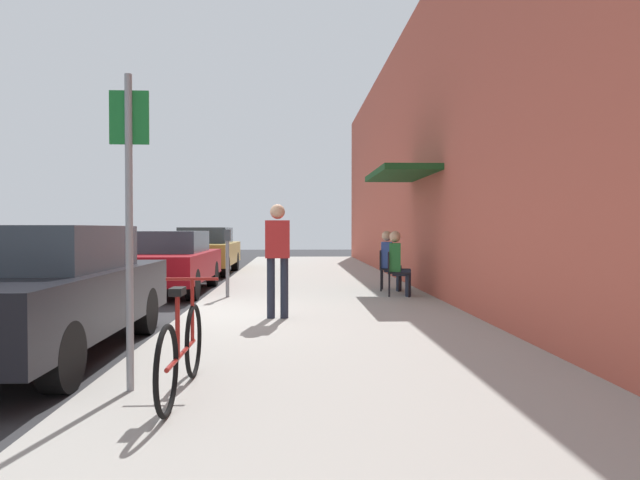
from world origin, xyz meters
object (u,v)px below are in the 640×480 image
at_px(cafe_chair_1, 387,267).
at_px(seated_patron_0, 398,261).
at_px(parked_car_2, 206,250).
at_px(street_sign, 129,206).
at_px(parked_car_1, 169,261).
at_px(bicycle_0, 182,350).
at_px(seated_patron_1, 390,258).
at_px(parked_car_0, 41,290).
at_px(parking_meter, 227,258).
at_px(cafe_chair_0, 395,271).
at_px(pedestrian_standing, 278,251).

bearing_deg(cafe_chair_1, seated_patron_0, -86.57).
relative_size(parked_car_2, street_sign, 1.69).
height_order(parked_car_1, cafe_chair_1, parked_car_1).
height_order(bicycle_0, seated_patron_1, seated_patron_1).
distance_m(parked_car_2, cafe_chair_1, 7.82).
distance_m(parked_car_0, bicycle_0, 2.73).
xyz_separation_m(parked_car_0, seated_patron_1, (4.91, 5.45, 0.05)).
distance_m(parking_meter, bicycle_0, 6.39).
relative_size(parked_car_0, seated_patron_0, 3.41).
bearing_deg(seated_patron_1, cafe_chair_0, -93.59).
height_order(street_sign, cafe_chair_0, street_sign).
relative_size(street_sign, pedestrian_standing, 1.53).
height_order(parked_car_0, seated_patron_1, parked_car_0).
bearing_deg(seated_patron_0, street_sign, -118.63).
xyz_separation_m(parked_car_0, cafe_chair_1, (4.85, 5.47, -0.14)).
bearing_deg(parked_car_0, bicycle_0, -44.12).
xyz_separation_m(parking_meter, seated_patron_1, (3.36, 0.98, -0.07)).
bearing_deg(cafe_chair_1, parking_meter, -163.25).
distance_m(parked_car_2, seated_patron_0, 8.64).
bearing_deg(street_sign, bicycle_0, -16.85).
height_order(parked_car_2, seated_patron_1, parked_car_2).
xyz_separation_m(parked_car_2, parking_meter, (1.55, -7.13, 0.12)).
distance_m(parked_car_0, parked_car_2, 11.60).
xyz_separation_m(parked_car_1, street_sign, (1.50, -8.07, 0.91)).
distance_m(parked_car_2, seated_patron_1, 7.87).
xyz_separation_m(parking_meter, cafe_chair_0, (3.30, 0.03, -0.26)).
relative_size(street_sign, seated_patron_1, 2.02).
bearing_deg(parked_car_0, seated_patron_1, 48.00).
distance_m(parked_car_0, street_sign, 2.47).
height_order(parked_car_1, cafe_chair_0, parked_car_1).
relative_size(parked_car_1, seated_patron_0, 3.41).
xyz_separation_m(parked_car_2, seated_patron_0, (4.91, -7.11, 0.05)).
height_order(parked_car_0, pedestrian_standing, pedestrian_standing).
xyz_separation_m(parking_meter, street_sign, (-0.05, -6.23, 0.75)).
xyz_separation_m(parked_car_1, seated_patron_0, (4.91, -1.82, 0.09)).
relative_size(parked_car_2, cafe_chair_0, 5.06).
distance_m(street_sign, cafe_chair_1, 8.03).
height_order(bicycle_0, pedestrian_standing, pedestrian_standing).
bearing_deg(cafe_chair_0, street_sign, -118.17).
distance_m(street_sign, pedestrian_standing, 3.83).
relative_size(parked_car_0, parked_car_1, 1.00).
bearing_deg(street_sign, seated_patron_1, 64.67).
bearing_deg(pedestrian_standing, seated_patron_0, 48.62).
relative_size(seated_patron_0, pedestrian_standing, 0.76).
bearing_deg(cafe_chair_1, bicycle_0, -111.55).
xyz_separation_m(cafe_chair_0, pedestrian_standing, (-2.25, -2.63, 0.50)).
xyz_separation_m(cafe_chair_0, seated_patron_0, (0.06, -0.01, 0.19)).
xyz_separation_m(street_sign, pedestrian_standing, (1.11, 3.63, -0.52)).
distance_m(bicycle_0, seated_patron_0, 7.05).
height_order(street_sign, cafe_chair_1, street_sign).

